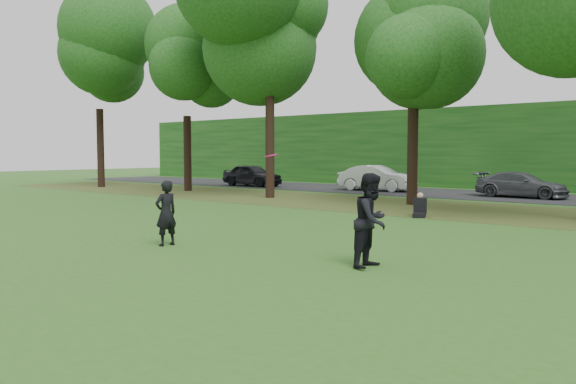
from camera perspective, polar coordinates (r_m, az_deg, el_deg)
The scene contains 9 objects.
ground at distance 11.22m, azimuth -6.68°, elevation -7.24°, with size 120.00×120.00×0.00m, color #2B581B.
leaf_litter at distance 22.20m, azimuth 18.31°, elevation -1.83°, with size 60.00×7.00×0.01m, color #4C411B.
street at distance 29.78m, azimuth 23.89°, elevation -0.53°, with size 70.00×7.00×0.02m, color black.
far_hedge at distance 35.52m, azimuth 26.62°, elevation 4.09°, with size 70.00×3.00×5.00m, color #134314.
player_left at distance 13.47m, azimuth -12.29°, elevation -2.11°, with size 0.56×0.37×1.54m, color black.
player_right at distance 10.79m, azimuth 8.51°, elevation -2.87°, with size 0.87×0.68×1.80m, color black.
parked_cars at distance 28.75m, azimuth 22.69°, elevation 0.80°, with size 38.48×3.36×1.54m.
frisbee at distance 12.08m, azimuth -1.75°, elevation 3.73°, with size 0.37×0.37×0.08m.
seated_person at distance 19.66m, azimuth 13.25°, elevation -1.57°, with size 0.65×0.83×0.83m.
Camera 1 is at (7.95, -7.62, 2.18)m, focal length 35.00 mm.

